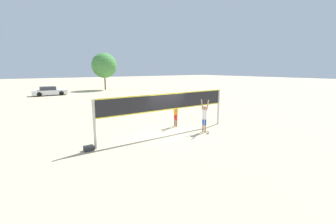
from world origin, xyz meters
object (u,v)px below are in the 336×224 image
object	(u,v)px
gear_bag	(89,148)
parked_car_near	(49,91)
volleyball_net	(168,106)
player_spiker	(204,115)
volleyball	(208,132)
tree_left_cluster	(104,66)
player_blocker	(176,111)

from	to	relation	value
gear_bag	parked_car_near	world-z (taller)	parked_car_near
volleyball_net	player_spiker	distance (m)	2.43
volleyball_net	player_spiker	size ratio (longest dim) A/B	4.35
volleyball	tree_left_cluster	distance (m)	33.59
player_blocker	gear_bag	distance (m)	6.59
player_spiker	gear_bag	size ratio (longest dim) A/B	4.53
volleyball	player_blocker	bearing A→B (deg)	102.29
gear_bag	volleyball	bearing A→B (deg)	-10.76
volleyball_net	parked_car_near	world-z (taller)	volleyball_net
player_spiker	player_blocker	distance (m)	2.29
volleyball_net	player_blocker	size ratio (longest dim) A/B	4.33
volleyball_net	tree_left_cluster	distance (m)	32.49
volleyball	parked_car_near	bearing A→B (deg)	99.46
gear_bag	parked_car_near	xyz separation A→B (m)	(2.19, 27.27, 0.49)
player_spiker	volleyball	xyz separation A→B (m)	(-0.02, -0.38, -0.99)
volleyball	tree_left_cluster	xyz separation A→B (m)	(5.53, 32.83, 4.49)
player_spiker	parked_car_near	size ratio (longest dim) A/B	0.44
volleyball	gear_bag	xyz separation A→B (m)	(-6.95, 1.32, 0.01)
player_spiker	gear_bag	world-z (taller)	player_spiker
gear_bag	player_blocker	bearing A→B (deg)	11.22
volleyball_net	tree_left_cluster	bearing A→B (deg)	76.38
gear_bag	tree_left_cluster	bearing A→B (deg)	68.39
player_spiker	volleyball	bearing A→B (deg)	176.95
parked_car_near	gear_bag	bearing A→B (deg)	-92.92
player_blocker	gear_bag	size ratio (longest dim) A/B	4.54
volleyball_net	tree_left_cluster	world-z (taller)	tree_left_cluster
player_blocker	parked_car_near	xyz separation A→B (m)	(-4.20, 26.00, -0.50)
parked_car_near	tree_left_cluster	bearing A→B (deg)	24.08
tree_left_cluster	volleyball_net	bearing A→B (deg)	-103.62
volleyball	parked_car_near	xyz separation A→B (m)	(-4.76, 28.59, 0.50)
tree_left_cluster	volleyball	bearing A→B (deg)	-99.56
gear_bag	tree_left_cluster	distance (m)	34.19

